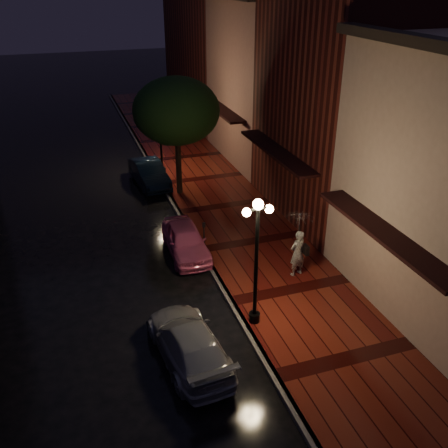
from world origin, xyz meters
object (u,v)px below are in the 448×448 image
object	(u,v)px
streetlamp_far	(160,130)
silver_car	(189,343)
parking_meter	(204,233)
woman_with_umbrella	(299,235)
pink_car	(186,240)
navy_car	(149,173)
street_tree	(177,113)
streetlamp_near	(256,256)

from	to	relation	value
streetlamp_far	silver_car	size ratio (longest dim) A/B	1.04
silver_car	parking_meter	bearing A→B (deg)	-115.75
woman_with_umbrella	pink_car	bearing A→B (deg)	-55.91
navy_car	parking_meter	size ratio (longest dim) A/B	3.36
pink_car	silver_car	bearing A→B (deg)	-102.94
streetlamp_far	silver_car	xyz separation A→B (m)	(-2.41, -14.89, -2.00)
street_tree	woman_with_umbrella	distance (m)	9.48
pink_car	parking_meter	size ratio (longest dim) A/B	3.12
woman_with_umbrella	parking_meter	world-z (taller)	woman_with_umbrella
silver_car	woman_with_umbrella	distance (m)	5.88
silver_car	pink_car	bearing A→B (deg)	-109.01
pink_car	streetlamp_far	bearing A→B (deg)	84.67
pink_car	silver_car	distance (m)	6.17
streetlamp_near	silver_car	xyz separation A→B (m)	(-2.41, -0.89, -2.00)
streetlamp_near	pink_car	xyz separation A→B (m)	(-0.95, 5.11, -1.98)
navy_car	parking_meter	xyz separation A→B (m)	(0.75, -7.81, 0.21)
streetlamp_far	street_tree	distance (m)	3.44
street_tree	streetlamp_near	bearing A→B (deg)	-91.35
silver_car	parking_meter	size ratio (longest dim) A/B	3.53
streetlamp_far	street_tree	world-z (taller)	street_tree
streetlamp_near	silver_car	distance (m)	3.26
street_tree	pink_car	distance (m)	7.01
street_tree	navy_car	bearing A→B (deg)	122.91
streetlamp_near	parking_meter	bearing A→B (deg)	92.27
street_tree	pink_car	world-z (taller)	street_tree
streetlamp_far	navy_car	world-z (taller)	streetlamp_far
navy_car	silver_car	size ratio (longest dim) A/B	0.95
street_tree	woman_with_umbrella	world-z (taller)	street_tree
navy_car	woman_with_umbrella	bearing A→B (deg)	-77.65
silver_car	parking_meter	xyz separation A→B (m)	(2.21, 5.93, 0.26)
streetlamp_near	streetlamp_far	world-z (taller)	same
street_tree	pink_car	size ratio (longest dim) A/B	1.58
streetlamp_far	navy_car	size ratio (longest dim) A/B	1.09
streetlamp_far	silver_car	distance (m)	15.21
pink_car	parking_meter	bearing A→B (deg)	-3.95
pink_car	woman_with_umbrella	size ratio (longest dim) A/B	1.45
street_tree	woman_with_umbrella	xyz separation A→B (m)	(2.24, -8.89, -2.42)
navy_car	streetlamp_far	bearing A→B (deg)	44.78
woman_with_umbrella	parking_meter	xyz separation A→B (m)	(-2.70, 2.94, -0.96)
streetlamp_near	navy_car	xyz separation A→B (m)	(-0.95, 12.86, -1.95)
silver_car	streetlamp_far	bearing A→B (deg)	-104.50
streetlamp_near	navy_car	bearing A→B (deg)	94.23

